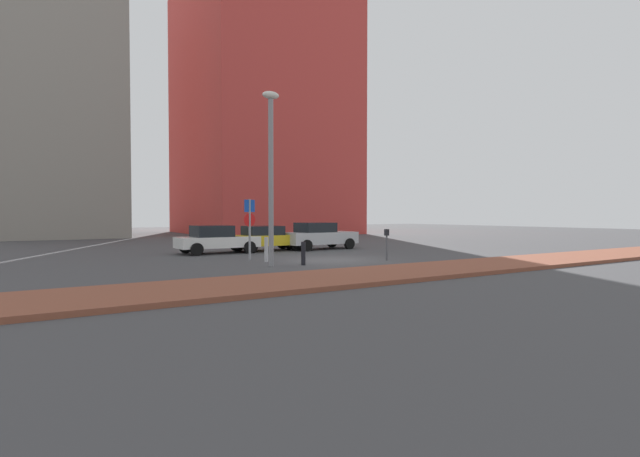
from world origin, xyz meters
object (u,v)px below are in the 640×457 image
object	(u,v)px
traffic_bollard_near	(303,253)
traffic_bollard_mid	(266,250)
parked_car_silver	(319,236)
parking_meter	(387,240)
parked_car_white	(216,239)
parking_sign_post	(250,222)
parked_car_yellow	(267,238)
street_lamp	(271,163)

from	to	relation	value
traffic_bollard_near	traffic_bollard_mid	world-z (taller)	traffic_bollard_mid
parked_car_silver	traffic_bollard_near	world-z (taller)	parked_car_silver
parked_car_silver	parking_meter	world-z (taller)	parked_car_silver
parked_car_silver	parked_car_white	bearing A→B (deg)	177.23
parked_car_white	parking_sign_post	world-z (taller)	parking_sign_post
parked_car_yellow	traffic_bollard_mid	size ratio (longest dim) A/B	3.87
parked_car_white	street_lamp	xyz separation A→B (m)	(-0.25, -7.07, 3.29)
parked_car_yellow	parking_meter	xyz separation A→B (m)	(2.09, -7.91, 0.17)
parked_car_silver	street_lamp	distance (m)	9.86
parked_car_white	parked_car_silver	distance (m)	6.15
street_lamp	traffic_bollard_mid	distance (m)	3.92
parked_car_silver	traffic_bollard_mid	size ratio (longest dim) A/B	4.14
parking_meter	traffic_bollard_near	size ratio (longest dim) A/B	1.48
parking_meter	traffic_bollard_mid	distance (m)	5.31
parked_car_silver	parking_sign_post	size ratio (longest dim) A/B	1.62
parked_car_silver	parking_meter	distance (m)	7.44
traffic_bollard_near	parked_car_yellow	bearing A→B (deg)	75.32
parked_car_silver	traffic_bollard_near	size ratio (longest dim) A/B	4.70
parking_sign_post	traffic_bollard_mid	world-z (taller)	parking_sign_post
parked_car_white	traffic_bollard_mid	world-z (taller)	parked_car_white
parked_car_white	parking_meter	size ratio (longest dim) A/B	3.01
parked_car_silver	traffic_bollard_mid	world-z (taller)	parked_car_silver
traffic_bollard_near	traffic_bollard_mid	bearing A→B (deg)	110.06
parked_car_yellow	parking_meter	distance (m)	8.18
parked_car_white	parking_sign_post	bearing A→B (deg)	-88.64
parked_car_white	traffic_bollard_mid	size ratio (longest dim) A/B	3.92
parked_car_yellow	parking_sign_post	xyz separation A→B (m)	(-2.93, -4.40, 0.98)
parked_car_yellow	parking_sign_post	bearing A→B (deg)	-123.67
parked_car_white	traffic_bollard_mid	bearing A→B (deg)	-86.56
parked_car_yellow	traffic_bollard_near	bearing A→B (deg)	-104.68
parked_car_white	parking_meter	world-z (taller)	parked_car_white
traffic_bollard_mid	parking_sign_post	bearing A→B (deg)	100.33
street_lamp	traffic_bollard_mid	bearing A→B (deg)	70.94
traffic_bollard_mid	street_lamp	bearing A→B (deg)	-109.06
parking_meter	street_lamp	distance (m)	6.25
parked_car_silver	parked_car_yellow	bearing A→B (deg)	170.24
street_lamp	parked_car_white	bearing A→B (deg)	88.00
traffic_bollard_mid	traffic_bollard_near	bearing A→B (deg)	-69.94
parked_car_yellow	traffic_bollard_near	size ratio (longest dim) A/B	4.40
parking_sign_post	parking_meter	world-z (taller)	parking_sign_post
parked_car_white	parking_meter	distance (m)	9.22
parked_car_yellow	parked_car_white	bearing A→B (deg)	-175.51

